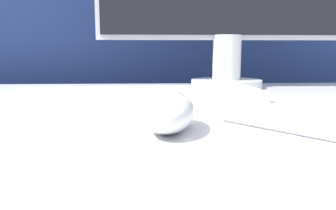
# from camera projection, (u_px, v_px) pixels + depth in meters

# --- Properties ---
(partition_panel) EXTENTS (5.00, 0.03, 1.38)m
(partition_panel) POSITION_uv_depth(u_px,v_px,m) (149.00, 92.00, 1.07)
(partition_panel) COLOR navy
(partition_panel) RESTS_ON ground_plane
(computer_mouse_near) EXTENTS (0.08, 0.13, 0.04)m
(computer_mouse_near) POSITION_uv_depth(u_px,v_px,m) (170.00, 112.00, 0.37)
(computer_mouse_near) COLOR white
(computer_mouse_near) RESTS_ON desk
(keyboard) EXTENTS (0.46, 0.17, 0.02)m
(keyboard) POSITION_uv_depth(u_px,v_px,m) (139.00, 95.00, 0.59)
(keyboard) COLOR white
(keyboard) RESTS_ON desk
(pen) EXTENTS (0.10, 0.12, 0.01)m
(pen) POSITION_uv_depth(u_px,v_px,m) (277.00, 128.00, 0.37)
(pen) COLOR #99999E
(pen) RESTS_ON desk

